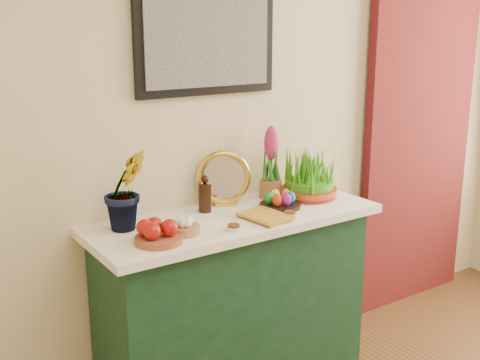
{
  "coord_description": "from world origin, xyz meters",
  "views": [
    {
      "loc": [
        -1.74,
        -0.24,
        1.77
      ],
      "look_at": [
        -0.26,
        1.95,
        1.07
      ],
      "focal_mm": 45.0,
      "sensor_mm": 36.0,
      "label": 1
    }
  ],
  "objects_px": {
    "sideboard": "(234,305)",
    "book": "(252,220)",
    "hyacinth_green": "(125,177)",
    "mirror": "(223,179)",
    "wheatgrass_sabzeh": "(309,178)"
  },
  "relations": [
    {
      "from": "book",
      "to": "wheatgrass_sabzeh",
      "type": "relative_size",
      "value": 0.77
    },
    {
      "from": "sideboard",
      "to": "hyacinth_green",
      "type": "xyz_separation_m",
      "value": [
        -0.49,
        0.1,
        0.7
      ]
    },
    {
      "from": "book",
      "to": "mirror",
      "type": "bearing_deg",
      "value": 73.59
    },
    {
      "from": "sideboard",
      "to": "hyacinth_green",
      "type": "relative_size",
      "value": 2.77
    },
    {
      "from": "hyacinth_green",
      "to": "wheatgrass_sabzeh",
      "type": "relative_size",
      "value": 1.62
    },
    {
      "from": "hyacinth_green",
      "to": "sideboard",
      "type": "bearing_deg",
      "value": -13.36
    },
    {
      "from": "hyacinth_green",
      "to": "mirror",
      "type": "bearing_deg",
      "value": 5.18
    },
    {
      "from": "mirror",
      "to": "sideboard",
      "type": "bearing_deg",
      "value": -106.17
    },
    {
      "from": "hyacinth_green",
      "to": "wheatgrass_sabzeh",
      "type": "bearing_deg",
      "value": -6.14
    },
    {
      "from": "sideboard",
      "to": "book",
      "type": "height_order",
      "value": "book"
    },
    {
      "from": "sideboard",
      "to": "book",
      "type": "bearing_deg",
      "value": -89.2
    },
    {
      "from": "sideboard",
      "to": "wheatgrass_sabzeh",
      "type": "xyz_separation_m",
      "value": [
        0.48,
        0.03,
        0.57
      ]
    },
    {
      "from": "hyacinth_green",
      "to": "wheatgrass_sabzeh",
      "type": "distance_m",
      "value": 0.99
    },
    {
      "from": "book",
      "to": "wheatgrass_sabzeh",
      "type": "distance_m",
      "value": 0.52
    },
    {
      "from": "hyacinth_green",
      "to": "book",
      "type": "distance_m",
      "value": 0.59
    }
  ]
}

